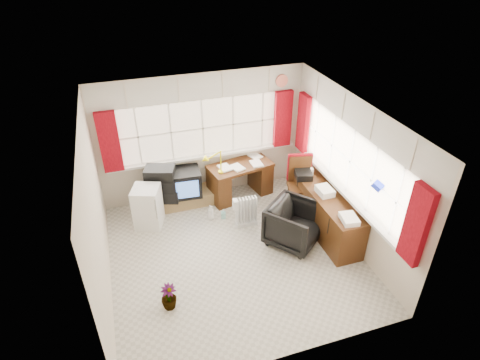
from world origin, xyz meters
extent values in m
plane|color=beige|center=(0.00, 0.00, 0.00)|extent=(4.00, 4.00, 0.00)
plane|color=beige|center=(0.00, 2.00, 1.25)|extent=(4.00, 0.00, 4.00)
plane|color=beige|center=(0.00, -2.00, 1.25)|extent=(4.00, 0.00, 4.00)
plane|color=beige|center=(-2.00, 0.00, 1.25)|extent=(0.00, 4.00, 4.00)
plane|color=beige|center=(2.00, 0.00, 1.25)|extent=(0.00, 4.00, 4.00)
plane|color=white|center=(0.00, 0.00, 2.50)|extent=(4.00, 4.00, 0.00)
plane|color=beige|center=(0.00, 1.98, 1.45)|extent=(3.60, 0.00, 3.60)
cube|color=white|center=(0.00, 1.94, 0.87)|extent=(3.70, 0.12, 0.05)
cube|color=white|center=(-1.20, 1.97, 1.45)|extent=(0.03, 0.02, 1.10)
cube|color=white|center=(-0.60, 1.97, 1.45)|extent=(0.03, 0.02, 1.10)
cube|color=white|center=(0.00, 1.97, 1.45)|extent=(0.03, 0.02, 1.10)
cube|color=white|center=(0.60, 1.97, 1.45)|extent=(0.03, 0.02, 1.10)
cube|color=white|center=(1.20, 1.97, 1.45)|extent=(0.03, 0.02, 1.10)
plane|color=beige|center=(1.98, 0.00, 1.45)|extent=(0.00, 3.60, 3.60)
cube|color=white|center=(1.94, 0.00, 0.87)|extent=(0.12, 3.70, 0.05)
cube|color=white|center=(1.97, -1.20, 1.45)|extent=(0.02, 0.03, 1.10)
cube|color=white|center=(1.97, -0.60, 1.45)|extent=(0.02, 0.03, 1.10)
cube|color=white|center=(1.97, 0.00, 1.45)|extent=(0.02, 0.03, 1.10)
cube|color=white|center=(1.97, 0.60, 1.45)|extent=(0.02, 0.03, 1.10)
cube|color=white|center=(1.97, 1.20, 1.45)|extent=(0.02, 0.03, 1.10)
cube|color=maroon|center=(-1.70, 1.90, 1.46)|extent=(0.35, 0.10, 1.15)
cube|color=maroon|center=(1.60, 1.90, 1.46)|extent=(0.35, 0.10, 1.15)
cube|color=maroon|center=(1.90, 1.60, 1.46)|extent=(0.10, 0.35, 1.15)
cube|color=maroon|center=(1.90, -1.70, 1.46)|extent=(0.10, 0.35, 1.15)
cube|color=beige|center=(0.00, 1.96, 2.25)|extent=(3.95, 0.08, 0.48)
cube|color=beige|center=(1.96, 0.00, 2.25)|extent=(0.08, 3.95, 0.48)
cube|color=#4A2511|center=(0.64, 1.66, 0.69)|extent=(1.34, 0.85, 0.06)
cube|color=#4A2511|center=(0.17, 1.57, 0.33)|extent=(0.39, 0.60, 0.66)
cube|color=#4A2511|center=(1.11, 1.75, 0.33)|extent=(0.39, 0.60, 0.66)
cube|color=white|center=(0.64, 1.66, 0.73)|extent=(0.26, 0.32, 0.02)
cube|color=white|center=(0.64, 1.66, 0.73)|extent=(0.26, 0.32, 0.02)
cube|color=white|center=(0.64, 1.66, 0.74)|extent=(0.26, 0.32, 0.02)
cube|color=white|center=(0.64, 1.66, 0.74)|extent=(0.26, 0.32, 0.02)
cylinder|color=#FDF20A|center=(0.21, 1.51, 0.73)|extent=(0.11, 0.11, 0.02)
cylinder|color=#FDF20A|center=(0.21, 1.51, 0.94)|extent=(0.03, 0.03, 0.42)
cone|color=#FDF20A|center=(0.21, 1.51, 1.11)|extent=(0.20, 0.19, 0.17)
cube|color=black|center=(1.54, 0.78, 0.02)|extent=(0.57, 0.57, 0.04)
cylinder|color=silver|center=(1.54, 0.78, 0.27)|extent=(0.06, 0.06, 0.54)
cube|color=#4A2511|center=(1.54, 0.78, 0.54)|extent=(0.55, 0.53, 0.06)
cube|color=#4A2511|center=(1.60, 1.01, 0.84)|extent=(0.42, 0.15, 0.52)
cube|color=maroon|center=(1.60, 1.01, 0.86)|extent=(0.46, 0.17, 0.54)
imported|color=black|center=(1.07, 0.01, 0.38)|extent=(1.16, 1.16, 0.76)
cube|color=white|center=(0.45, 0.71, 0.04)|extent=(0.39, 0.16, 0.08)
cube|color=white|center=(0.27, 0.71, 0.33)|extent=(0.03, 0.12, 0.51)
cube|color=white|center=(0.33, 0.71, 0.33)|extent=(0.03, 0.12, 0.51)
cube|color=white|center=(0.39, 0.71, 0.33)|extent=(0.03, 0.12, 0.51)
cube|color=white|center=(0.45, 0.71, 0.33)|extent=(0.03, 0.12, 0.51)
cube|color=white|center=(0.51, 0.71, 0.33)|extent=(0.03, 0.12, 0.51)
cube|color=white|center=(0.57, 0.71, 0.33)|extent=(0.03, 0.12, 0.51)
cube|color=white|center=(0.62, 0.71, 0.33)|extent=(0.03, 0.12, 0.51)
cube|color=#4A2511|center=(1.73, 0.20, 0.38)|extent=(0.50, 2.00, 0.75)
cube|color=white|center=(1.70, -0.60, 0.80)|extent=(0.24, 0.32, 0.10)
cube|color=white|center=(1.70, 0.20, 0.80)|extent=(0.24, 0.32, 0.10)
cube|color=white|center=(1.70, 1.00, 0.80)|extent=(0.24, 0.32, 0.10)
cube|color=black|center=(1.59, 0.82, 0.81)|extent=(0.38, 0.44, 0.12)
cube|color=#A38251|center=(-0.55, 1.72, 0.12)|extent=(1.40, 0.50, 0.25)
cube|color=black|center=(-0.46, 1.69, 0.51)|extent=(0.60, 0.55, 0.51)
cube|color=#4976D0|center=(-0.48, 1.42, 0.51)|extent=(0.43, 0.05, 0.35)
cube|color=black|center=(-0.92, 1.66, 0.37)|extent=(0.74, 0.59, 0.24)
cube|color=black|center=(-0.92, 1.66, 0.60)|extent=(0.69, 0.56, 0.23)
cube|color=black|center=(-0.92, 1.66, 0.82)|extent=(0.63, 0.52, 0.22)
cube|color=white|center=(-1.24, 1.26, 0.39)|extent=(0.59, 0.59, 0.79)
cube|color=silver|center=(-1.12, 0.97, 0.51)|extent=(0.02, 0.02, 0.42)
imported|color=silver|center=(-0.13, 1.07, 0.15)|extent=(0.16, 0.16, 0.30)
imported|color=#96DFDA|center=(0.10, 1.03, 0.10)|extent=(0.10, 0.11, 0.19)
imported|color=black|center=(-1.21, -0.75, 0.20)|extent=(0.29, 0.29, 0.41)
camera|label=1|loc=(-1.46, -4.80, 4.65)|focal=30.00mm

